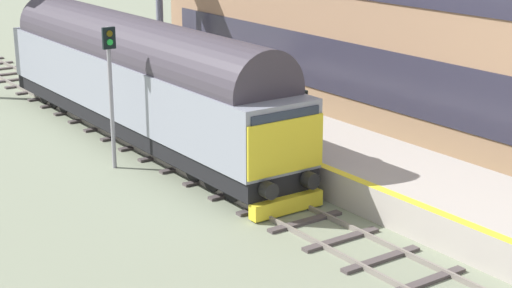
{
  "coord_description": "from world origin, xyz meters",
  "views": [
    {
      "loc": [
        -13.52,
        -21.42,
        8.81
      ],
      "look_at": [
        0.2,
        -1.91,
        1.63
      ],
      "focal_mm": 57.67,
      "sensor_mm": 36.0,
      "label": 1
    }
  ],
  "objects_px": {
    "signal_post_near": "(111,82)",
    "platform_number_sign": "(303,112)",
    "waiting_passenger": "(253,89)",
    "diesel_locomotive": "(136,75)"
  },
  "relations": [
    {
      "from": "platform_number_sign",
      "to": "waiting_passenger",
      "type": "bearing_deg",
      "value": 72.39
    },
    {
      "from": "signal_post_near",
      "to": "platform_number_sign",
      "type": "height_order",
      "value": "signal_post_near"
    },
    {
      "from": "diesel_locomotive",
      "to": "platform_number_sign",
      "type": "height_order",
      "value": "diesel_locomotive"
    },
    {
      "from": "diesel_locomotive",
      "to": "waiting_passenger",
      "type": "xyz_separation_m",
      "value": [
        3.47,
        -2.62,
        -0.49
      ]
    },
    {
      "from": "diesel_locomotive",
      "to": "signal_post_near",
      "type": "height_order",
      "value": "signal_post_near"
    },
    {
      "from": "platform_number_sign",
      "to": "waiting_passenger",
      "type": "relative_size",
      "value": 1.29
    },
    {
      "from": "waiting_passenger",
      "to": "platform_number_sign",
      "type": "bearing_deg",
      "value": 158.15
    },
    {
      "from": "signal_post_near",
      "to": "waiting_passenger",
      "type": "height_order",
      "value": "signal_post_near"
    },
    {
      "from": "diesel_locomotive",
      "to": "platform_number_sign",
      "type": "xyz_separation_m",
      "value": [
        1.9,
        -7.57,
        -0.08
      ]
    },
    {
      "from": "diesel_locomotive",
      "to": "waiting_passenger",
      "type": "bearing_deg",
      "value": -37.06
    }
  ]
}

